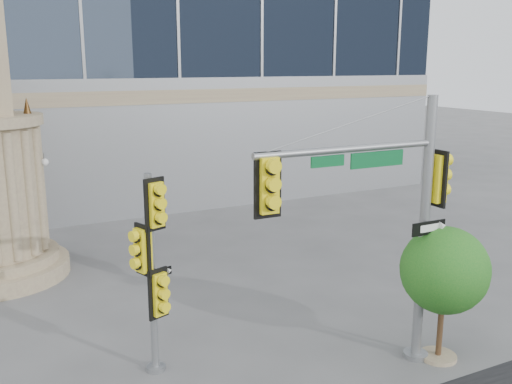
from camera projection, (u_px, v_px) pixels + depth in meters
name	position (u px, v px, depth m)	size (l,w,h in m)	color
ground	(309.00, 362.00, 12.89)	(120.00, 120.00, 0.00)	#545456
main_signal_pole	(386.00, 207.00, 11.84)	(4.64, 0.56, 5.97)	slate
secondary_signal_pole	(152.00, 260.00, 11.90)	(0.83, 0.59, 4.42)	slate
street_tree	(445.00, 273.00, 12.66)	(2.00, 1.95, 3.12)	gray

